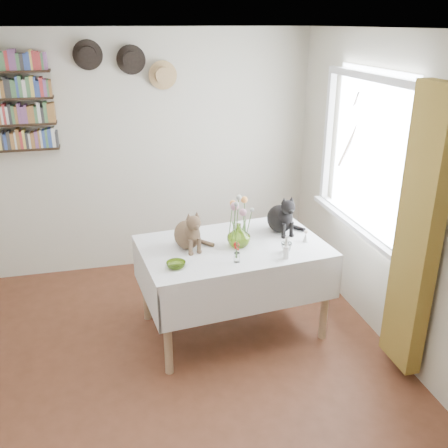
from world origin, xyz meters
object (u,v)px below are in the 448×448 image
object	(u,v)px
dining_table	(233,266)
flower_vase	(239,235)
tabby_cat	(187,227)
black_cat	(280,212)

from	to	relation	value
dining_table	flower_vase	size ratio (longest dim) A/B	8.00
tabby_cat	flower_vase	bearing A→B (deg)	-27.03
black_cat	flower_vase	xyz separation A→B (m)	(-0.44, -0.23, -0.08)
dining_table	flower_vase	distance (m)	0.31
dining_table	tabby_cat	xyz separation A→B (m)	(-0.37, 0.05, 0.38)
tabby_cat	black_cat	bearing A→B (deg)	-5.65
black_cat	tabby_cat	bearing A→B (deg)	-179.04
dining_table	flower_vase	bearing A→B (deg)	-45.41
dining_table	black_cat	world-z (taller)	black_cat
flower_vase	tabby_cat	bearing A→B (deg)	168.22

